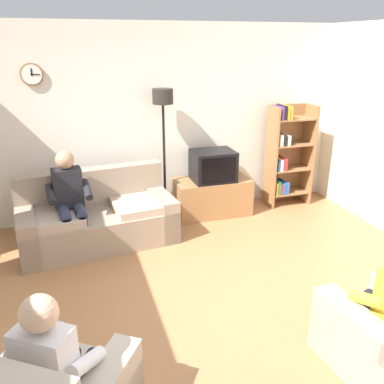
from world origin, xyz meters
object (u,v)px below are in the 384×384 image
Objects in this scene: person_in_left_armchair at (56,360)px; floor_lamp at (163,119)px; bookshelf at (286,155)px; tv at (213,166)px; couch at (98,220)px; person_on_couch at (70,197)px; tv_stand at (212,197)px.

floor_lamp is at bearing 65.85° from person_in_left_armchair.
person_in_left_armchair is (-3.39, -3.23, -0.19)m from bookshelf.
tv is 3.81m from person_in_left_armchair.
couch is 1.27× the size of bookshelf.
tv reaches higher than couch.
person_in_left_armchair is (-2.15, -3.14, -0.15)m from tv.
tv is at bearing -175.45° from bookshelf.
bookshelf is 0.85× the size of floor_lamp.
person_on_couch is at bearing -160.35° from couch.
couch is 1.81× the size of tv_stand.
tv_stand is at bearing 55.76° from person_in_left_armchair.
tv is 0.99m from floor_lamp.
bookshelf is 1.40× the size of person_in_left_armchair.
floor_lamp reaches higher than person_on_couch.
tv is at bearing 14.77° from person_on_couch.
person_on_couch is at bearing -165.23° from tv.
person_on_couch reaches higher than tv.
person_in_left_armchair is (-2.15, -3.16, 0.34)m from tv_stand.
bookshelf reaches higher than person_on_couch.
couch is 1.62m from floor_lamp.
couch is at bearing 19.65° from person_on_couch.
tv is at bearing -90.00° from tv_stand.
person_on_couch is (-2.01, -0.55, 0.43)m from tv_stand.
couch is 0.50m from person_on_couch.
tv_stand is 0.89× the size of person_on_couch.
couch is 3.02m from bookshelf.
person_in_left_armchair is at bearing -99.36° from couch.
bookshelf is at bearing 43.69° from person_in_left_armchair.
person_in_left_armchair is (-0.14, -2.61, -0.09)m from person_on_couch.
bookshelf is at bearing 4.55° from tv.
tv_stand is at bearing -176.58° from bookshelf.
person_on_couch is (-3.24, -0.63, -0.09)m from bookshelf.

